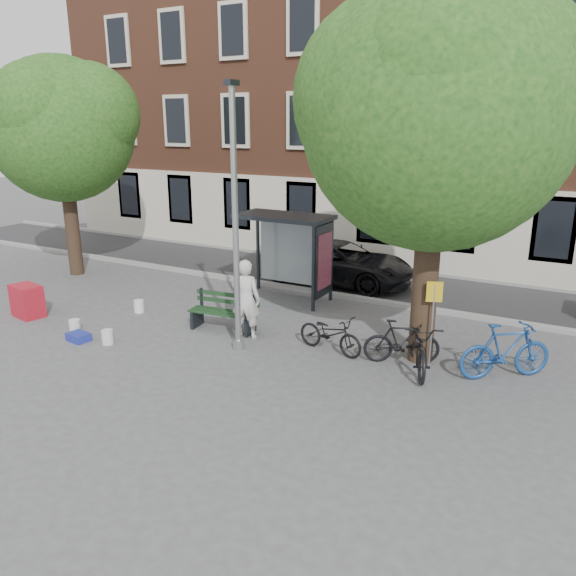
# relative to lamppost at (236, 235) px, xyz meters

# --- Properties ---
(ground) EXTENTS (90.00, 90.00, 0.00)m
(ground) POSITION_rel_lamppost_xyz_m (0.00, 0.00, -2.78)
(ground) COLOR #4C4C4F
(ground) RESTS_ON ground
(road) EXTENTS (40.00, 4.00, 0.01)m
(road) POSITION_rel_lamppost_xyz_m (0.00, 7.00, -2.78)
(road) COLOR #28282B
(road) RESTS_ON ground
(curb_near) EXTENTS (40.00, 0.25, 0.12)m
(curb_near) POSITION_rel_lamppost_xyz_m (0.00, 5.00, -2.72)
(curb_near) COLOR gray
(curb_near) RESTS_ON ground
(curb_far) EXTENTS (40.00, 0.25, 0.12)m
(curb_far) POSITION_rel_lamppost_xyz_m (0.00, 9.00, -2.72)
(curb_far) COLOR gray
(curb_far) RESTS_ON ground
(building_row) EXTENTS (30.00, 8.00, 14.00)m
(building_row) POSITION_rel_lamppost_xyz_m (0.00, 13.00, 4.22)
(building_row) COLOR brown
(building_row) RESTS_ON ground
(lamppost) EXTENTS (0.28, 0.35, 6.11)m
(lamppost) POSITION_rel_lamppost_xyz_m (0.00, 0.00, 0.00)
(lamppost) COLOR #9EA0A3
(lamppost) RESTS_ON ground
(tree_right) EXTENTS (5.76, 5.60, 8.20)m
(tree_right) POSITION_rel_lamppost_xyz_m (4.01, 1.38, 2.83)
(tree_right) COLOR black
(tree_right) RESTS_ON ground
(tree_left) EXTENTS (5.18, 4.86, 7.40)m
(tree_left) POSITION_rel_lamppost_xyz_m (-8.99, 2.88, 2.43)
(tree_left) COLOR black
(tree_left) RESTS_ON ground
(bus_shelter) EXTENTS (2.85, 1.45, 2.62)m
(bus_shelter) POSITION_rel_lamppost_xyz_m (-0.61, 4.11, -0.87)
(bus_shelter) COLOR #1E2328
(bus_shelter) RESTS_ON ground
(painter) EXTENTS (0.83, 0.64, 2.03)m
(painter) POSITION_rel_lamppost_xyz_m (-0.26, 0.74, -1.77)
(painter) COLOR silver
(painter) RESTS_ON ground
(bench) EXTENTS (1.89, 0.83, 0.94)m
(bench) POSITION_rel_lamppost_xyz_m (-1.07, 0.93, -2.35)
(bench) COLOR #1E2328
(bench) RESTS_ON ground
(bike_a) EXTENTS (1.85, 0.95, 0.93)m
(bike_a) POSITION_rel_lamppost_xyz_m (2.00, 0.91, -2.32)
(bike_a) COLOR black
(bike_a) RESTS_ON ground
(bike_b) EXTENTS (1.97, 1.74, 1.24)m
(bike_b) POSITION_rel_lamppost_xyz_m (5.83, 1.42, -2.17)
(bike_b) COLOR navy
(bike_b) RESTS_ON ground
(bike_c) EXTENTS (1.60, 2.36, 1.17)m
(bike_c) POSITION_rel_lamppost_xyz_m (4.10, 0.96, -2.20)
(bike_c) COLOR black
(bike_c) RESTS_ON ground
(bike_d) EXTENTS (1.76, 1.17, 1.03)m
(bike_d) POSITION_rel_lamppost_xyz_m (3.67, 1.13, -2.27)
(bike_d) COLOR black
(bike_d) RESTS_ON ground
(car_dark) EXTENTS (5.04, 2.33, 1.40)m
(car_dark) POSITION_rel_lamppost_xyz_m (-0.25, 6.52, -2.08)
(car_dark) COLOR black
(car_dark) RESTS_ON ground
(red_stand) EXTENTS (1.00, 0.76, 0.90)m
(red_stand) POSITION_rel_lamppost_xyz_m (-6.50, -0.88, -2.33)
(red_stand) COLOR #A51623
(red_stand) RESTS_ON ground
(blue_crate) EXTENTS (0.60, 0.48, 0.20)m
(blue_crate) POSITION_rel_lamppost_xyz_m (-3.80, -1.50, -2.68)
(blue_crate) COLOR navy
(blue_crate) RESTS_ON ground
(bucket_a) EXTENTS (0.29, 0.29, 0.36)m
(bucket_a) POSITION_rel_lamppost_xyz_m (-3.00, -1.29, -2.60)
(bucket_a) COLOR silver
(bucket_a) RESTS_ON ground
(bucket_b) EXTENTS (0.29, 0.29, 0.36)m
(bucket_b) POSITION_rel_lamppost_xyz_m (-4.30, -1.16, -2.60)
(bucket_b) COLOR silver
(bucket_b) RESTS_ON ground
(bucket_c) EXTENTS (0.36, 0.36, 0.36)m
(bucket_c) POSITION_rel_lamppost_xyz_m (-4.02, 0.88, -2.60)
(bucket_c) COLOR silver
(bucket_c) RESTS_ON ground
(notice_sign) EXTENTS (0.33, 0.16, 1.99)m
(notice_sign) POSITION_rel_lamppost_xyz_m (4.30, 1.16, -1.32)
(notice_sign) COLOR #9EA0A3
(notice_sign) RESTS_ON ground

